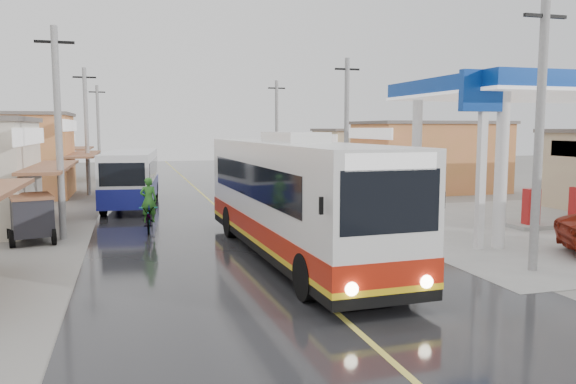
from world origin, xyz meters
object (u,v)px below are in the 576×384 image
Objects in this scene: second_bus at (131,177)px; coach_bus at (293,198)px; tricycle_near at (31,215)px; cyclist at (149,214)px.

coach_bus is at bearing -64.77° from second_bus.
coach_bus is 10.07m from tricycle_near.
coach_bus is at bearing -50.81° from cyclist.
coach_bus reaches higher than cyclist.
tricycle_near is at bearing -106.67° from second_bus.
cyclist is 4.40m from tricycle_near.
coach_bus is 5.45× the size of tricycle_near.
coach_bus reaches higher than second_bus.
tricycle_near is (-4.29, -0.94, 0.27)m from cyclist.
second_bus is 4.03× the size of cyclist.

